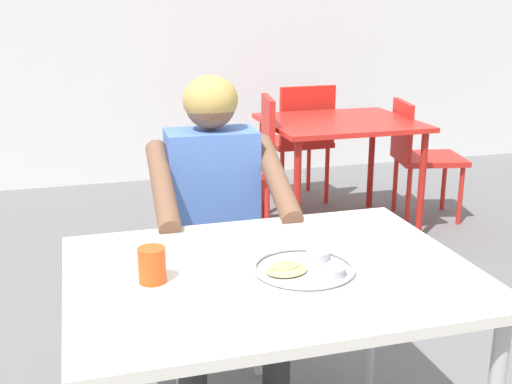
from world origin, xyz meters
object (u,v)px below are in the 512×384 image
(table_background_red, at_px, (340,133))
(chair_red_right, at_px, (418,151))
(table_foreground, at_px, (271,294))
(chair_red_far, at_px, (301,135))
(drinking_cup, at_px, (152,264))
(chair_red_left, at_px, (252,158))
(chair_foreground, at_px, (207,240))
(thali_tray, at_px, (305,268))
(diner_foreground, at_px, (217,208))

(table_background_red, xyz_separation_m, chair_red_right, (0.60, 0.04, -0.17))
(table_foreground, relative_size, chair_red_far, 1.27)
(drinking_cup, xyz_separation_m, chair_red_left, (0.89, 2.17, -0.27))
(table_background_red, bearing_deg, chair_red_far, 93.96)
(table_background_red, xyz_separation_m, chair_red_far, (-0.04, 0.61, -0.13))
(drinking_cup, relative_size, chair_red_right, 0.12)
(chair_foreground, bearing_deg, chair_red_right, 37.39)
(thali_tray, xyz_separation_m, chair_red_left, (0.47, 2.21, -0.23))
(diner_foreground, bearing_deg, chair_foreground, 88.22)
(drinking_cup, height_order, chair_foreground, chair_foreground)
(diner_foreground, bearing_deg, thali_tray, -82.22)
(drinking_cup, relative_size, chair_red_far, 0.11)
(table_foreground, distance_m, table_background_red, 2.45)
(drinking_cup, bearing_deg, thali_tray, -6.84)
(chair_foreground, height_order, chair_red_left, chair_red_left)
(chair_foreground, distance_m, chair_red_right, 2.20)
(chair_foreground, xyz_separation_m, chair_red_far, (1.10, 1.90, 0.01))
(chair_foreground, bearing_deg, table_background_red, 48.57)
(drinking_cup, bearing_deg, chair_red_right, 46.71)
(diner_foreground, bearing_deg, drinking_cup, -116.38)
(diner_foreground, bearing_deg, chair_red_far, 62.43)
(drinking_cup, relative_size, table_background_red, 0.10)
(thali_tray, xyz_separation_m, drinking_cup, (-0.41, 0.05, 0.04))
(drinking_cup, bearing_deg, table_background_red, 55.79)
(table_foreground, xyz_separation_m, thali_tray, (0.08, -0.04, 0.09))
(table_foreground, relative_size, thali_tray, 3.92)
(chair_red_far, bearing_deg, thali_tray, -109.83)
(thali_tray, bearing_deg, table_foreground, 152.65)
(chair_red_right, bearing_deg, thali_tray, -126.44)
(diner_foreground, xyz_separation_m, chair_red_right, (1.76, 1.56, -0.24))
(drinking_cup, bearing_deg, chair_foreground, 69.41)
(table_foreground, relative_size, chair_red_right, 1.37)
(chair_red_left, distance_m, chair_red_far, 0.81)
(chair_red_far, bearing_deg, diner_foreground, -117.57)
(diner_foreground, height_order, chair_red_left, diner_foreground)
(thali_tray, height_order, chair_red_far, chair_red_far)
(chair_foreground, distance_m, chair_red_far, 2.20)
(chair_foreground, distance_m, table_background_red, 1.74)
(table_foreground, distance_m, chair_foreground, 0.88)
(table_background_red, bearing_deg, drinking_cup, -124.21)
(table_foreground, distance_m, drinking_cup, 0.35)
(table_foreground, bearing_deg, chair_foreground, 90.24)
(chair_red_right, bearing_deg, chair_foreground, -142.61)
(thali_tray, bearing_deg, chair_red_far, 70.17)
(thali_tray, distance_m, chair_foreground, 0.95)
(chair_red_left, xyz_separation_m, chair_red_far, (0.54, 0.60, -0.00))
(table_foreground, height_order, diner_foreground, diner_foreground)
(table_foreground, xyz_separation_m, diner_foreground, (-0.01, 0.65, 0.05))
(chair_foreground, bearing_deg, thali_tray, -84.54)
(thali_tray, bearing_deg, chair_red_left, 77.92)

